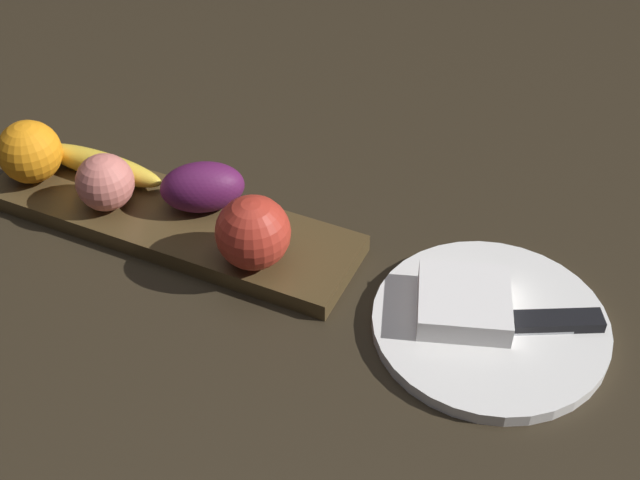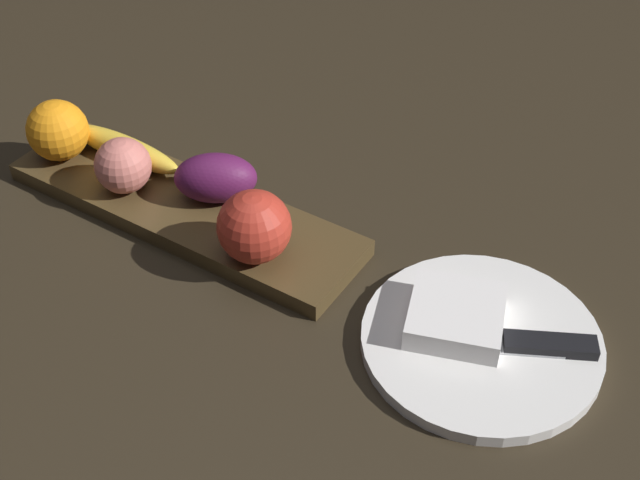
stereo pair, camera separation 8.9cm
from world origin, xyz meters
TOP-DOWN VIEW (x-y plane):
  - ground_plane at (0.00, 0.00)m, footprint 2.40×2.40m
  - fruit_tray at (0.05, -0.01)m, footprint 0.45×0.12m
  - apple at (-0.08, 0.02)m, footprint 0.08×0.08m
  - banana at (0.16, -0.04)m, footprint 0.17×0.03m
  - orange_near_apple at (0.23, -0.00)m, footprint 0.07×0.07m
  - peach at (0.12, 0.01)m, footprint 0.07×0.07m
  - grape_bunch at (0.02, -0.04)m, footprint 0.11×0.10m
  - dinner_plate at (-0.33, -0.01)m, footprint 0.24×0.24m
  - folded_napkin at (-0.30, -0.01)m, footprint 0.12×0.12m
  - knife at (-0.38, -0.02)m, footprint 0.17×0.10m

SIDE VIEW (x-z plane):
  - ground_plane at x=0.00m, z-range 0.00..0.00m
  - dinner_plate at x=-0.33m, z-range 0.00..0.01m
  - fruit_tray at x=0.05m, z-range 0.00..0.02m
  - knife at x=-0.38m, z-range 0.01..0.02m
  - folded_napkin at x=-0.30m, z-range 0.01..0.04m
  - banana at x=0.16m, z-range 0.02..0.05m
  - grape_bunch at x=0.02m, z-range 0.02..0.08m
  - peach at x=0.12m, z-range 0.02..0.09m
  - orange_near_apple at x=0.23m, z-range 0.02..0.10m
  - apple at x=-0.08m, z-range 0.02..0.10m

